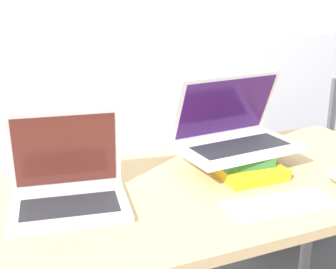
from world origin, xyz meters
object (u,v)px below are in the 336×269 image
at_px(book_stack, 240,162).
at_px(mini_fridge, 273,132).
at_px(laptop_on_books, 234,133).
at_px(wireless_keyboard, 279,204).
at_px(laptop_left, 68,187).

xyz_separation_m(book_stack, mini_fridge, (0.71, 0.79, -0.23)).
distance_m(laptop_on_books, wireless_keyboard, 0.32).
bearing_deg(laptop_on_books, laptop_left, -174.63).
bearing_deg(mini_fridge, laptop_left, -147.98).
xyz_separation_m(wireless_keyboard, mini_fridge, (0.75, 1.05, -0.21)).
bearing_deg(laptop_on_books, wireless_keyboard, -96.26).
bearing_deg(book_stack, laptop_on_books, 92.55).
relative_size(laptop_left, book_stack, 1.38).
xyz_separation_m(book_stack, laptop_on_books, (-0.00, 0.04, 0.09)).
bearing_deg(book_stack, laptop_left, -179.13).
bearing_deg(laptop_on_books, book_stack, -87.45).
xyz_separation_m(laptop_left, mini_fridge, (1.27, 0.80, -0.25)).
height_order(book_stack, mini_fridge, mini_fridge).
distance_m(book_stack, wireless_keyboard, 0.26).
relative_size(wireless_keyboard, mini_fridge, 0.28).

